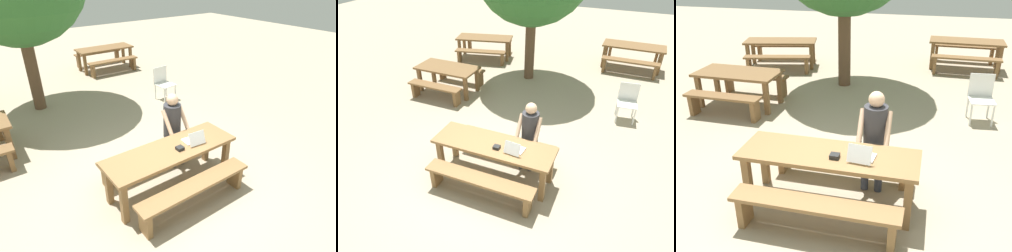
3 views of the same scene
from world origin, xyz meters
The scene contains 11 objects.
ground_plane centered at (0.00, 0.00, 0.00)m, with size 30.00×30.00×0.00m, color tan.
picnic_table_front centered at (0.00, 0.00, 0.62)m, with size 2.14×0.68×0.72m.
bench_near centered at (0.00, -0.59, 0.34)m, with size 1.90×0.30×0.44m.
bench_far centered at (0.00, 0.59, 0.34)m, with size 1.90×0.30×0.44m.
laptop centered at (0.40, -0.05, 0.78)m, with size 0.31×0.32×0.22m.
small_pouch centered at (0.10, -0.09, 0.75)m, with size 0.11×0.10×0.05m.
person_seated centered at (0.45, 0.55, 0.77)m, with size 0.42×0.41×1.32m.
plastic_chair centered at (2.01, 3.07, 0.46)m, with size 0.48×0.48×0.86m.
picnic_table_rear centered at (1.89, 6.43, 0.63)m, with size 1.89×0.79×0.75m.
bench_rear_south centered at (1.88, 5.78, 0.35)m, with size 1.69×0.33×0.47m.
bench_rear_north centered at (1.90, 7.08, 0.35)m, with size 1.69×0.33×0.47m.
Camera 1 is at (-2.23, -3.00, 3.16)m, focal length 31.19 mm.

